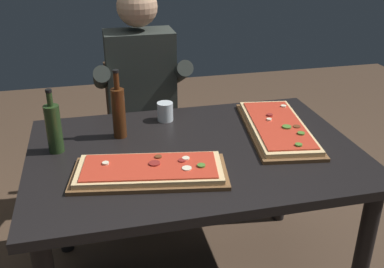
% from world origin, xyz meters
% --- Properties ---
extents(dining_table, '(1.40, 0.96, 0.74)m').
position_xyz_m(dining_table, '(0.00, 0.00, 0.64)').
color(dining_table, black).
rests_on(dining_table, ground_plane).
extents(pizza_rectangular_front, '(0.63, 0.36, 0.05)m').
position_xyz_m(pizza_rectangular_front, '(-0.22, -0.17, 0.76)').
color(pizza_rectangular_front, brown).
rests_on(pizza_rectangular_front, dining_table).
extents(pizza_rectangular_left, '(0.37, 0.66, 0.05)m').
position_xyz_m(pizza_rectangular_left, '(0.42, 0.09, 0.76)').
color(pizza_rectangular_left, brown).
rests_on(pizza_rectangular_left, dining_table).
extents(wine_bottle_dark, '(0.06, 0.06, 0.28)m').
position_xyz_m(wine_bottle_dark, '(-0.57, 0.12, 0.85)').
color(wine_bottle_dark, '#233819').
rests_on(wine_bottle_dark, dining_table).
extents(oil_bottle_amber, '(0.06, 0.06, 0.31)m').
position_xyz_m(oil_bottle_amber, '(-0.30, 0.20, 0.86)').
color(oil_bottle_amber, '#47230F').
rests_on(oil_bottle_amber, dining_table).
extents(tumbler_near_camera, '(0.08, 0.08, 0.09)m').
position_xyz_m(tumbler_near_camera, '(-0.07, 0.34, 0.78)').
color(tumbler_near_camera, silver).
rests_on(tumbler_near_camera, dining_table).
extents(diner_chair, '(0.44, 0.44, 0.87)m').
position_xyz_m(diner_chair, '(-0.13, 0.86, 0.49)').
color(diner_chair, '#3D2B1E').
rests_on(diner_chair, ground_plane).
extents(seated_diner, '(0.53, 0.41, 1.33)m').
position_xyz_m(seated_diner, '(-0.13, 0.74, 0.74)').
color(seated_diner, '#23232D').
rests_on(seated_diner, ground_plane).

